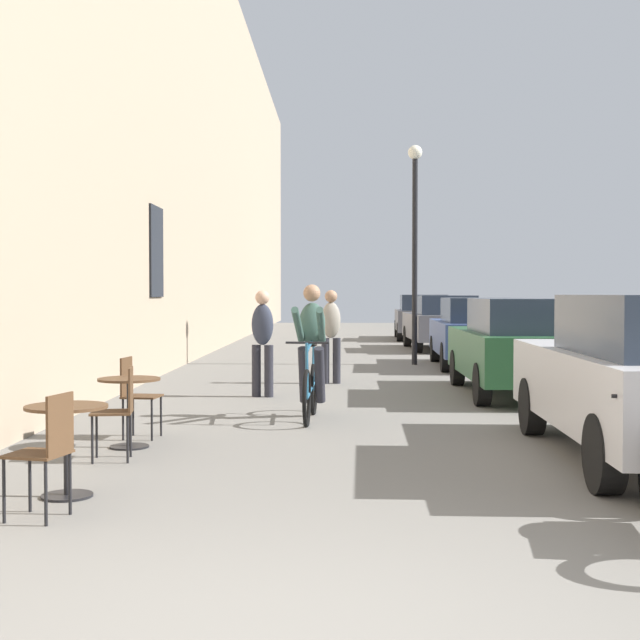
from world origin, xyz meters
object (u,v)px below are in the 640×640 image
Objects in this scene: cafe_chair_mid_toward_street at (135,391)px; parked_car_third at (478,331)px; cafe_chair_mid_toward_wall at (120,406)px; street_lamp at (415,226)px; parked_car_fifth at (422,316)px; parked_car_second at (522,345)px; pedestrian_mid at (331,331)px; cafe_table_mid at (129,397)px; cafe_table_near at (67,431)px; pedestrian_near at (262,337)px; cafe_chair_near_toward_street at (47,446)px; parked_car_fourth at (442,322)px; cyclist_on_bicycle at (311,355)px.

cafe_chair_mid_toward_street is 0.21× the size of parked_car_third.
street_lamp is at bearing 71.55° from cafe_chair_mid_toward_wall.
parked_car_fifth reaches higher than cafe_chair_mid_toward_street.
parked_car_second is at bearing -79.07° from street_lamp.
cafe_table_mid is at bearing -107.31° from pedestrian_mid.
cafe_table_near is at bearing -102.87° from pedestrian_mid.
pedestrian_near is at bearing 81.89° from cafe_table_near.
cafe_chair_near_toward_street is at bearing -87.76° from cafe_table_mid.
cafe_table_mid is (-0.04, 2.20, 0.00)m from cafe_table_near.
pedestrian_near is (0.88, 7.36, 0.41)m from cafe_chair_near_toward_street.
cafe_table_mid is at bearing -107.76° from parked_car_fourth.
parked_car_fifth is at bearing 76.73° from cafe_table_mid.
cafe_chair_mid_toward_street is 2.46m from cyclist_on_bicycle.
parked_car_fourth is (4.10, 11.40, -0.12)m from pedestrian_near.
cyclist_on_bicycle is 4.09m from parked_car_second.
cafe_chair_near_toward_street is 24.90m from parked_car_fifth.
cafe_table_mid is at bearing -136.76° from parked_car_second.
pedestrian_near reaches higher than cafe_chair_near_toward_street.
parked_car_fifth is (-0.01, 5.64, 0.01)m from parked_car_fourth.
street_lamp is (2.05, 8.50, 2.30)m from cyclist_on_bicycle.
cafe_chair_mid_toward_street reaches higher than cafe_table_near.
cafe_chair_near_toward_street and cafe_chair_mid_toward_street have the same top height.
pedestrian_near is 4.03m from parked_car_second.
parked_car_third reaches higher than cafe_table_mid.
cyclist_on_bicycle is at bearing 39.47° from cafe_chair_mid_toward_street.
parked_car_fourth reaches higher than cafe_table_mid.
parked_car_second is 0.96× the size of parked_car_fifth.
parked_car_third is 0.96× the size of parked_car_fifth.
pedestrian_mid is at bearing 78.47° from cafe_chair_near_toward_street.
parked_car_fourth is (3.06, 9.37, -0.13)m from pedestrian_mid.
parked_car_third is at bearing 62.70° from cafe_table_mid.
cafe_chair_mid_toward_wall is (0.15, -1.29, 0.00)m from cafe_chair_mid_toward_street.
parked_car_second is at bearing 38.92° from cafe_chair_mid_toward_street.
cafe_table_near is 1.51m from cafe_chair_mid_toward_wall.
cafe_chair_mid_toward_wall is (0.08, -0.69, -0.00)m from cafe_table_mid.
cafe_table_near is 0.81× the size of cafe_chair_mid_toward_wall.
street_lamp is at bearing 73.44° from cafe_table_near.
pedestrian_mid reaches higher than parked_car_fourth.
street_lamp is at bearing 74.52° from cafe_chair_near_toward_street.
parked_car_fourth is (3.27, 13.72, -0.01)m from cyclist_on_bicycle.
cafe_chair_near_toward_street is at bearing -105.48° from street_lamp.
cafe_table_mid is 0.61m from cafe_chair_mid_toward_street.
street_lamp reaches higher than parked_car_fourth.
pedestrian_mid is (1.99, 8.70, 0.41)m from cafe_table_near.
pedestrian_near is (0.95, 6.67, 0.40)m from cafe_table_near.
parked_car_fourth reaches higher than cafe_table_near.
pedestrian_mid is at bearing 70.38° from cafe_chair_mid_toward_street.
cyclist_on_bicycle is at bearing -99.56° from parked_car_fifth.
cafe_chair_near_toward_street is 0.20× the size of parked_car_fifth.
cafe_table_near is at bearing -101.99° from parked_car_fifth.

